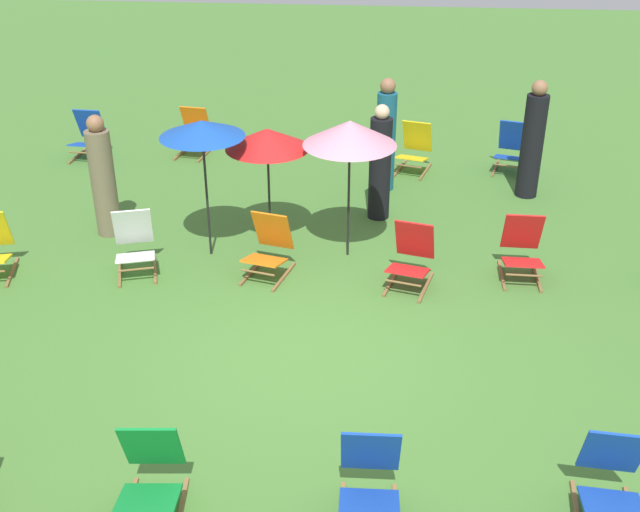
{
  "coord_description": "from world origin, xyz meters",
  "views": [
    {
      "loc": [
        0.79,
        -7.01,
        4.92
      ],
      "look_at": [
        0.0,
        1.2,
        0.5
      ],
      "focal_mm": 43.73,
      "sensor_mm": 36.0,
      "label": 1
    }
  ],
  "objects": [
    {
      "name": "umbrella_0",
      "position": [
        -1.55,
        2.05,
        1.75
      ],
      "size": [
        1.07,
        1.07,
        1.86
      ],
      "color": "black",
      "rests_on": "ground"
    },
    {
      "name": "person_1",
      "position": [
        0.65,
        3.44,
        0.8
      ],
      "size": [
        0.37,
        0.37,
        1.7
      ],
      "rotation": [
        0.0,
        0.0,
        6.07
      ],
      "color": "black",
      "rests_on": "ground"
    },
    {
      "name": "deckchair_7",
      "position": [
        -1.03,
        -2.45,
        0.37
      ],
      "size": [
        0.55,
        0.8,
        0.83
      ],
      "rotation": [
        0.0,
        0.0,
        0.1
      ],
      "color": "olive",
      "rests_on": "ground"
    },
    {
      "name": "deckchair_11",
      "position": [
        -2.41,
        1.52,
        0.37
      ],
      "size": [
        0.68,
        0.87,
        0.83
      ],
      "rotation": [
        0.0,
        0.0,
        0.3
      ],
      "color": "olive",
      "rests_on": "ground"
    },
    {
      "name": "person_0",
      "position": [
        2.92,
        4.46,
        0.86
      ],
      "size": [
        0.47,
        0.47,
        1.82
      ],
      "rotation": [
        0.0,
        0.0,
        2.46
      ],
      "color": "black",
      "rests_on": "ground"
    },
    {
      "name": "person_2",
      "position": [
        -3.11,
        2.54,
        0.81
      ],
      "size": [
        0.47,
        0.47,
        1.73
      ],
      "rotation": [
        0.0,
        0.0,
        5.5
      ],
      "color": "#72664C",
      "rests_on": "ground"
    },
    {
      "name": "deckchair_10",
      "position": [
        2.68,
        -2.15,
        0.37
      ],
      "size": [
        0.53,
        0.79,
        0.83
      ],
      "rotation": [
        0.0,
        0.0,
        -0.07
      ],
      "color": "olive",
      "rests_on": "ground"
    },
    {
      "name": "deckchair_1",
      "position": [
        0.74,
        -2.34,
        0.37
      ],
      "size": [
        0.5,
        0.78,
        0.83
      ],
      "rotation": [
        0.0,
        0.0,
        0.04
      ],
      "color": "olive",
      "rests_on": "ground"
    },
    {
      "name": "deckchair_3",
      "position": [
        -2.67,
        5.77,
        0.37
      ],
      "size": [
        0.57,
        0.82,
        0.83
      ],
      "rotation": [
        0.0,
        0.0,
        -0.13
      ],
      "color": "olive",
      "rests_on": "ground"
    },
    {
      "name": "person_3",
      "position": [
        0.7,
        4.52,
        0.85
      ],
      "size": [
        0.41,
        0.41,
        1.78
      ],
      "rotation": [
        0.0,
        0.0,
        5.79
      ],
      "color": "#195972",
      "rests_on": "ground"
    },
    {
      "name": "deckchair_12",
      "position": [
        2.49,
        1.85,
        0.37
      ],
      "size": [
        0.48,
        0.76,
        0.83
      ],
      "rotation": [
        0.0,
        0.0,
        -0.01
      ],
      "color": "olive",
      "rests_on": "ground"
    },
    {
      "name": "deckchair_9",
      "position": [
        1.18,
        5.34,
        0.37
      ],
      "size": [
        0.66,
        0.86,
        0.83
      ],
      "rotation": [
        0.0,
        0.0,
        -0.27
      ],
      "color": "olive",
      "rests_on": "ground"
    },
    {
      "name": "deckchair_13",
      "position": [
        -0.69,
        1.6,
        0.37
      ],
      "size": [
        0.65,
        0.85,
        0.83
      ],
      "rotation": [
        0.0,
        0.0,
        -0.24
      ],
      "color": "olive",
      "rests_on": "ground"
    },
    {
      "name": "deckchair_2",
      "position": [
        -4.45,
        5.44,
        0.37
      ],
      "size": [
        0.52,
        0.79,
        0.83
      ],
      "rotation": [
        0.0,
        0.0,
        -0.06
      ],
      "color": "olive",
      "rests_on": "ground"
    },
    {
      "name": "deckchair_14",
      "position": [
        1.1,
        1.51,
        0.37
      ],
      "size": [
        0.65,
        0.85,
        0.83
      ],
      "rotation": [
        0.0,
        0.0,
        -0.25
      ],
      "color": "olive",
      "rests_on": "ground"
    },
    {
      "name": "umbrella_1",
      "position": [
        -0.8,
        2.44,
        1.51
      ],
      "size": [
        1.1,
        1.1,
        1.65
      ],
      "color": "black",
      "rests_on": "ground"
    },
    {
      "name": "umbrella_2",
      "position": [
        0.28,
        2.2,
        1.71
      ],
      "size": [
        1.18,
        1.18,
        1.87
      ],
      "color": "black",
      "rests_on": "ground"
    },
    {
      "name": "ground_plane",
      "position": [
        0.0,
        0.0,
        0.0
      ],
      "size": [
        40.0,
        40.0,
        0.0
      ],
      "primitive_type": "plane",
      "color": "#477A33"
    },
    {
      "name": "deckchair_0",
      "position": [
        2.79,
        5.51,
        0.37
      ],
      "size": [
        0.65,
        0.85,
        0.83
      ],
      "rotation": [
        0.0,
        0.0,
        -0.25
      ],
      "color": "olive",
      "rests_on": "ground"
    }
  ]
}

